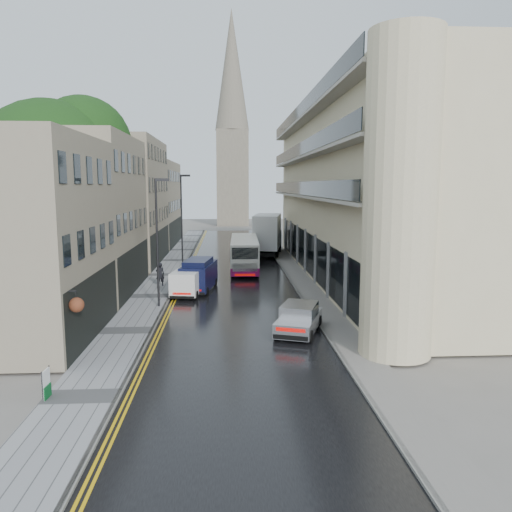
{
  "coord_description": "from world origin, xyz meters",
  "views": [
    {
      "loc": [
        -0.51,
        -14.91,
        7.71
      ],
      "look_at": [
        1.37,
        18.0,
        3.01
      ],
      "focal_mm": 35.0,
      "sensor_mm": 36.0,
      "label": 1
    }
  ],
  "objects": [
    {
      "name": "left_sidewalk",
      "position": [
        -5.85,
        27.5,
        0.06
      ],
      "size": [
        2.7,
        85.0,
        0.12
      ],
      "primitive_type": "cube",
      "color": "gray",
      "rests_on": "ground"
    },
    {
      "name": "pedestrian",
      "position": [
        -5.64,
        22.6,
        1.01
      ],
      "size": [
        0.74,
        0.59,
        1.78
      ],
      "primitive_type": "imported",
      "rotation": [
        0.0,
        0.0,
        3.42
      ],
      "color": "black",
      "rests_on": "left_sidewalk"
    },
    {
      "name": "cream_bus",
      "position": [
        -0.16,
        27.53,
        1.45
      ],
      "size": [
        2.65,
        10.56,
        2.86
      ],
      "primitive_type": null,
      "rotation": [
        0.0,
        0.0,
        -0.03
      ],
      "color": "silver",
      "rests_on": "road"
    },
    {
      "name": "lamp_post_far",
      "position": [
        -4.87,
        32.88,
        4.38
      ],
      "size": [
        0.98,
        0.44,
        8.53
      ],
      "primitive_type": null,
      "rotation": [
        0.0,
        0.0,
        -0.25
      ],
      "color": "black",
      "rests_on": "left_sidewalk"
    },
    {
      "name": "ground",
      "position": [
        0.0,
        0.0,
        0.0
      ],
      "size": [
        200.0,
        200.0,
        0.0
      ],
      "primitive_type": "plane",
      "color": "slate",
      "rests_on": "ground"
    },
    {
      "name": "right_sidewalk",
      "position": [
        5.4,
        27.5,
        0.06
      ],
      "size": [
        1.8,
        85.0,
        0.12
      ],
      "primitive_type": "cube",
      "color": "slate",
      "rests_on": "ground"
    },
    {
      "name": "tree_near",
      "position": [
        -12.5,
        20.0,
        6.95
      ],
      "size": [
        10.56,
        10.56,
        13.89
      ],
      "primitive_type": null,
      "color": "black",
      "rests_on": "ground"
    },
    {
      "name": "navy_van",
      "position": [
        -3.76,
        19.79,
        1.24
      ],
      "size": [
        2.63,
        5.02,
        2.44
      ],
      "primitive_type": null,
      "rotation": [
        0.0,
        0.0,
        -0.16
      ],
      "color": "black",
      "rests_on": "road"
    },
    {
      "name": "lamp_post_near",
      "position": [
        -4.9,
        16.2,
        4.1
      ],
      "size": [
        0.91,
        0.51,
        7.96
      ],
      "primitive_type": null,
      "rotation": [
        0.0,
        0.0,
        0.37
      ],
      "color": "black",
      "rests_on": "left_sidewalk"
    },
    {
      "name": "old_shop_row",
      "position": [
        -9.45,
        30.0,
        6.0
      ],
      "size": [
        4.5,
        56.0,
        12.0
      ],
      "primitive_type": null,
      "color": "gray",
      "rests_on": "ground"
    },
    {
      "name": "estate_sign",
      "position": [
        -7.05,
        2.51,
        0.65
      ],
      "size": [
        0.12,
        0.63,
        1.05
      ],
      "primitive_type": null,
      "rotation": [
        0.0,
        0.0,
        -0.06
      ],
      "color": "silver",
      "rests_on": "left_sidewalk"
    },
    {
      "name": "white_lorry",
      "position": [
        2.4,
        37.71,
        2.29
      ],
      "size": [
        4.0,
        8.97,
        4.55
      ],
      "primitive_type": null,
      "rotation": [
        0.0,
        0.0,
        -0.17
      ],
      "color": "silver",
      "rests_on": "road"
    },
    {
      "name": "tree_far",
      "position": [
        -12.2,
        33.0,
        6.23
      ],
      "size": [
        9.24,
        9.24,
        12.46
      ],
      "primitive_type": null,
      "color": "black",
      "rests_on": "ground"
    },
    {
      "name": "silver_hatchback",
      "position": [
        1.91,
        9.2,
        0.8
      ],
      "size": [
        3.1,
        4.55,
        1.57
      ],
      "primitive_type": null,
      "rotation": [
        0.0,
        0.0,
        -0.34
      ],
      "color": "#B5B5BA",
      "rests_on": "road"
    },
    {
      "name": "white_van",
      "position": [
        -4.3,
        18.51,
        0.96
      ],
      "size": [
        2.41,
        4.38,
        1.88
      ],
      "primitive_type": null,
      "rotation": [
        0.0,
        0.0,
        -0.16
      ],
      "color": "white",
      "rests_on": "road"
    },
    {
      "name": "road",
      "position": [
        0.0,
        27.5,
        0.01
      ],
      "size": [
        9.0,
        85.0,
        0.02
      ],
      "primitive_type": "cube",
      "color": "black",
      "rests_on": "ground"
    },
    {
      "name": "church_spire",
      "position": [
        0.5,
        82.0,
        20.0
      ],
      "size": [
        6.4,
        6.4,
        40.0
      ],
      "primitive_type": null,
      "color": "slate",
      "rests_on": "ground"
    },
    {
      "name": "modern_block",
      "position": [
        10.3,
        26.0,
        7.0
      ],
      "size": [
        8.0,
        40.0,
        14.0
      ],
      "primitive_type": null,
      "color": "beige",
      "rests_on": "ground"
    }
  ]
}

